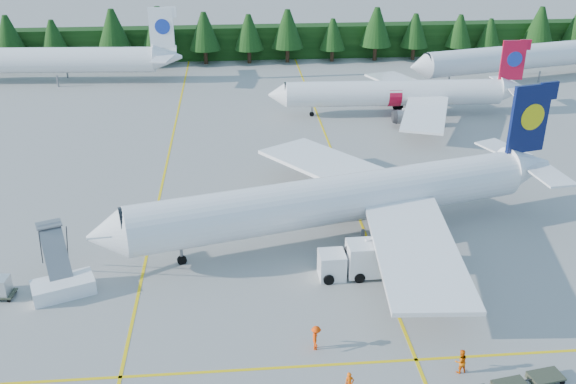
{
  "coord_description": "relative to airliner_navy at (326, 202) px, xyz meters",
  "views": [
    {
      "loc": [
        -5.78,
        -39.93,
        29.27
      ],
      "look_at": [
        -1.08,
        14.25,
        3.5
      ],
      "focal_mm": 40.0,
      "sensor_mm": 36.0,
      "label": 1
    }
  ],
  "objects": [
    {
      "name": "airstairs",
      "position": [
        -22.14,
        -6.65,
        -2.89
      ],
      "size": [
        5.48,
        7.22,
        4.27
      ],
      "rotation": [
        0.0,
        0.0,
        0.37
      ],
      "color": "white",
      "rests_on": "ground"
    },
    {
      "name": "crew_b",
      "position": [
        6.44,
        -18.64,
        -2.93
      ],
      "size": [
        0.98,
        0.82,
        1.78
      ],
      "primitive_type": "imported",
      "rotation": [
        0.0,
        0.0,
        3.33
      ],
      "color": "#FF6705",
      "rests_on": "ground"
    },
    {
      "name": "taxi_stripe_b",
      "position": [
        3.88,
        8.79,
        -3.81
      ],
      "size": [
        0.25,
        120.0,
        0.01
      ],
      "primitive_type": "cube",
      "color": "yellow",
      "rests_on": "ground"
    },
    {
      "name": "taxi_stripe_cross",
      "position": [
        -2.12,
        -17.21,
        -3.81
      ],
      "size": [
        80.0,
        0.25,
        0.01
      ],
      "primitive_type": "cube",
      "color": "yellow",
      "rests_on": "ground"
    },
    {
      "name": "service_truck",
      "position": [
        1.69,
        -6.3,
        -2.34
      ],
      "size": [
        6.24,
        2.44,
        2.99
      ],
      "rotation": [
        0.0,
        0.0,
        0.02
      ],
      "color": "silver",
      "rests_on": "ground"
    },
    {
      "name": "crew_c",
      "position": [
        -2.84,
        -15.44,
        -2.88
      ],
      "size": [
        0.63,
        0.84,
        1.88
      ],
      "primitive_type": "imported",
      "rotation": [
        0.0,
        0.0,
        1.44
      ],
      "color": "#FF3E05",
      "rests_on": "ground"
    },
    {
      "name": "airliner_navy",
      "position": [
        0.0,
        0.0,
        0.0
      ],
      "size": [
        42.9,
        34.87,
        12.7
      ],
      "rotation": [
        0.0,
        0.0,
        0.25
      ],
      "color": "white",
      "rests_on": "ground"
    },
    {
      "name": "taxi_stripe_a",
      "position": [
        -16.12,
        8.79,
        -3.81
      ],
      "size": [
        0.25,
        120.0,
        0.01
      ],
      "primitive_type": "cube",
      "color": "yellow",
      "rests_on": "ground"
    },
    {
      "name": "treeline_hedge",
      "position": [
        -2.12,
        70.79,
        -0.82
      ],
      "size": [
        220.0,
        4.0,
        6.0
      ],
      "primitive_type": "cube",
      "color": "black",
      "rests_on": "ground"
    },
    {
      "name": "ground",
      "position": [
        -2.12,
        -11.21,
        -3.82
      ],
      "size": [
        320.0,
        320.0,
        0.0
      ],
      "primitive_type": "plane",
      "color": "gray",
      "rests_on": "ground"
    },
    {
      "name": "airliner_far_left",
      "position": [
        -39.55,
        56.62,
        -0.02
      ],
      "size": [
        41.72,
        6.52,
        12.13
      ],
      "rotation": [
        0.0,
        0.0,
        -0.06
      ],
      "color": "white",
      "rests_on": "ground"
    },
    {
      "name": "airliner_red",
      "position": [
        13.92,
        34.86,
        -0.68
      ],
      "size": [
        35.88,
        29.51,
        10.43
      ],
      "rotation": [
        0.0,
        0.0,
        -0.03
      ],
      "color": "white",
      "rests_on": "ground"
    },
    {
      "name": "airliner_far_right",
      "position": [
        39.08,
        51.39,
        0.01
      ],
      "size": [
        41.28,
        13.18,
        12.21
      ],
      "rotation": [
        0.0,
        0.0,
        0.24
      ],
      "color": "white",
      "rests_on": "ground"
    },
    {
      "name": "crew_a",
      "position": [
        -1.3,
        -20.07,
        -2.98
      ],
      "size": [
        0.65,
        0.46,
        1.67
      ],
      "primitive_type": "imported",
      "rotation": [
        0.0,
        0.0,
        0.1
      ],
      "color": "#FF5505",
      "rests_on": "ground"
    }
  ]
}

